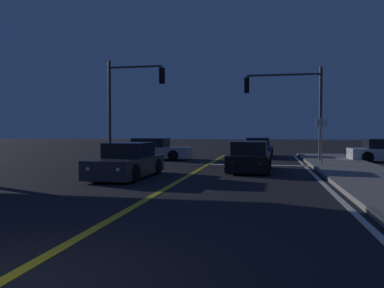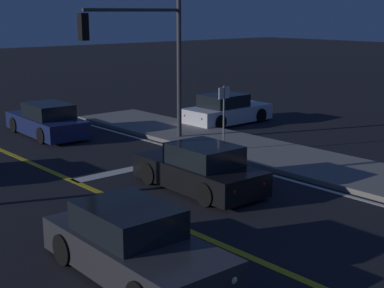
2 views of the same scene
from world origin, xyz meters
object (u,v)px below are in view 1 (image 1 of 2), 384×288
object	(u,v)px
car_parked_curb_silver	(154,150)
traffic_signal_near_right	(291,99)
car_lead_oncoming_black	(250,158)
street_sign_corner	(322,134)
car_far_approaching_navy	(259,149)
traffic_signal_far_left	(129,95)
car_distant_tail_charcoal	(127,162)

from	to	relation	value
car_parked_curb_silver	traffic_signal_near_right	world-z (taller)	traffic_signal_near_right
car_lead_oncoming_black	street_sign_corner	distance (m)	4.37
car_far_approaching_navy	traffic_signal_far_left	xyz separation A→B (m)	(-7.35, -5.63, 3.32)
car_far_approaching_navy	street_sign_corner	xyz separation A→B (m)	(3.21, -7.03, 1.06)
car_lead_oncoming_black	car_distant_tail_charcoal	world-z (taller)	same
car_parked_curb_silver	car_lead_oncoming_black	bearing A→B (deg)	47.19
car_parked_curb_silver	street_sign_corner	size ratio (longest dim) A/B	1.91
traffic_signal_near_right	car_distant_tail_charcoal	bearing A→B (deg)	52.16
car_distant_tail_charcoal	car_far_approaching_navy	size ratio (longest dim) A/B	0.96
car_parked_curb_silver	traffic_signal_far_left	xyz separation A→B (m)	(-0.87, -2.14, 3.32)
traffic_signal_far_left	car_far_approaching_navy	bearing A→B (deg)	37.43
car_far_approaching_navy	street_sign_corner	world-z (taller)	street_sign_corner
traffic_signal_near_right	car_lead_oncoming_black	bearing A→B (deg)	68.73
car_parked_curb_silver	car_far_approaching_navy	size ratio (longest dim) A/B	1.03
car_far_approaching_navy	traffic_signal_far_left	world-z (taller)	traffic_signal_far_left
car_lead_oncoming_black	car_parked_curb_silver	bearing A→B (deg)	137.73
traffic_signal_near_right	traffic_signal_far_left	size ratio (longest dim) A/B	0.92
car_lead_oncoming_black	traffic_signal_far_left	xyz separation A→B (m)	(-7.17, 3.93, 3.32)
car_parked_curb_silver	street_sign_corner	world-z (taller)	street_sign_corner
car_parked_curb_silver	traffic_signal_near_right	xyz separation A→B (m)	(8.37, -0.74, 3.06)
traffic_signal_near_right	street_sign_corner	size ratio (longest dim) A/B	2.21
car_parked_curb_silver	traffic_signal_far_left	distance (m)	4.04
car_lead_oncoming_black	street_sign_corner	size ratio (longest dim) A/B	1.72
car_parked_curb_silver	car_distant_tail_charcoal	world-z (taller)	same
car_parked_curb_silver	traffic_signal_far_left	size ratio (longest dim) A/B	0.79
car_distant_tail_charcoal	traffic_signal_near_right	distance (m)	11.25
car_distant_tail_charcoal	traffic_signal_near_right	bearing A→B (deg)	-126.78
car_lead_oncoming_black	car_distant_tail_charcoal	size ratio (longest dim) A/B	0.96
traffic_signal_far_left	street_sign_corner	size ratio (longest dim) A/B	2.42
car_distant_tail_charcoal	car_far_approaching_navy	bearing A→B (deg)	-109.32
car_distant_tail_charcoal	street_sign_corner	distance (m)	9.87
car_far_approaching_navy	car_lead_oncoming_black	bearing A→B (deg)	-88.28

